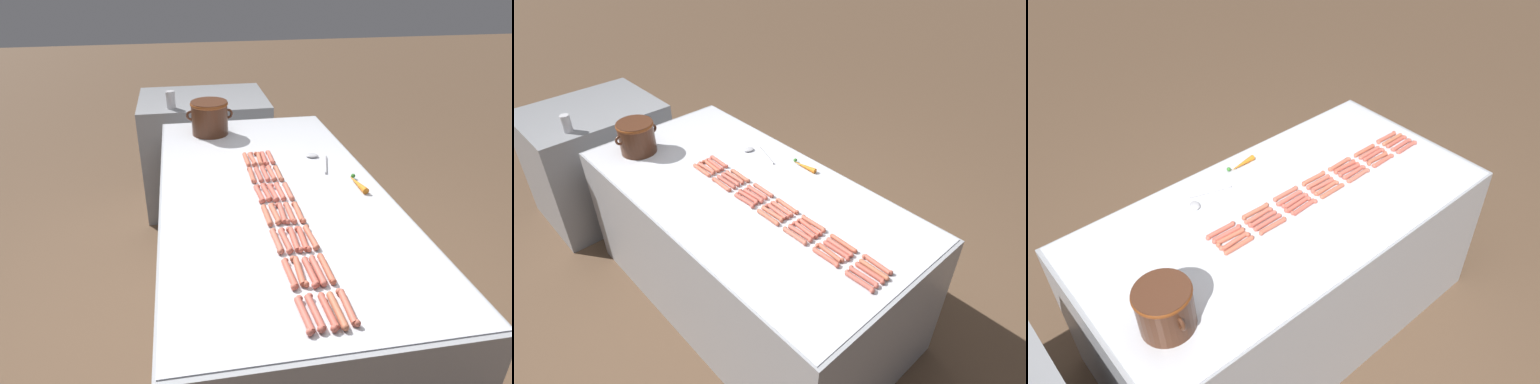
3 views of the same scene
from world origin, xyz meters
The scene contains 40 objects.
ground_plane centered at (0.00, 0.00, 0.00)m, with size 20.00×20.00×0.00m, color brown.
griddle_counter centered at (0.00, 0.00, 0.44)m, with size 1.07×2.11×0.89m.
hot_dog_0 centered at (-0.08, -0.88, 0.90)m, with size 0.03×0.17×0.02m.
hot_dog_1 centered at (-0.07, -0.67, 0.90)m, with size 0.03×0.17×0.02m.
hot_dog_2 centered at (-0.08, -0.47, 0.90)m, with size 0.03×0.17×0.02m.
hot_dog_3 centered at (-0.08, -0.27, 0.90)m, with size 0.02×0.17×0.02m.
hot_dog_4 centered at (-0.07, -0.07, 0.90)m, with size 0.03×0.17×0.02m.
hot_dog_5 centered at (-0.07, 0.13, 0.90)m, with size 0.03×0.17×0.02m.
hot_dog_6 centered at (-0.07, 0.33, 0.90)m, with size 0.02×0.17×0.02m.
hot_dog_7 centered at (-0.04, -0.87, 0.90)m, with size 0.03×0.17×0.02m.
hot_dog_8 centered at (-0.04, -0.66, 0.90)m, with size 0.03×0.17×0.02m.
hot_dog_9 centered at (-0.04, -0.47, 0.90)m, with size 0.03×0.17×0.02m.
hot_dog_10 centered at (-0.04, -0.26, 0.90)m, with size 0.03×0.17×0.02m.
hot_dog_11 centered at (-0.04, -0.06, 0.90)m, with size 0.03×0.17×0.02m.
hot_dog_12 centered at (-0.04, 0.14, 0.90)m, with size 0.03×0.17×0.02m.
hot_dog_13 centered at (-0.04, 0.33, 0.90)m, with size 0.03×0.17×0.02m.
hot_dog_14 centered at (0.00, -0.87, 0.90)m, with size 0.03×0.17×0.02m.
hot_dog_15 centered at (0.00, -0.68, 0.90)m, with size 0.03×0.17×0.02m.
hot_dog_16 centered at (-0.01, -0.47, 0.90)m, with size 0.03×0.17×0.02m.
hot_dog_17 centered at (-0.01, -0.26, 0.90)m, with size 0.03×0.17×0.02m.
hot_dog_18 centered at (-0.01, -0.07, 0.90)m, with size 0.03×0.17×0.02m.
hot_dog_19 centered at (-0.01, 0.14, 0.90)m, with size 0.03×0.17×0.02m.
hot_dog_20 centered at (0.00, 0.33, 0.90)m, with size 0.03×0.17×0.02m.
hot_dog_21 centered at (0.03, -0.88, 0.90)m, with size 0.02×0.17×0.02m.
hot_dog_22 centered at (0.03, -0.67, 0.90)m, with size 0.03×0.17×0.02m.
hot_dog_23 centered at (0.03, -0.47, 0.90)m, with size 0.03×0.17×0.02m.
hot_dog_24 centered at (0.03, -0.27, 0.90)m, with size 0.03×0.17×0.02m.
hot_dog_25 centered at (0.03, -0.06, 0.90)m, with size 0.03×0.17×0.02m.
hot_dog_26 centered at (0.03, 0.14, 0.90)m, with size 0.03×0.17×0.02m.
hot_dog_27 centered at (0.03, 0.33, 0.90)m, with size 0.03×0.17×0.02m.
hot_dog_28 centered at (0.07, -0.87, 0.90)m, with size 0.03×0.17×0.02m.
hot_dog_29 centered at (0.06, -0.67, 0.90)m, with size 0.02×0.17×0.02m.
hot_dog_30 centered at (0.06, -0.46, 0.90)m, with size 0.03×0.17×0.02m.
hot_dog_31 centered at (0.06, -0.27, 0.90)m, with size 0.03×0.17×0.02m.
hot_dog_32 centered at (0.07, -0.07, 0.90)m, with size 0.03×0.17×0.02m.
hot_dog_33 centered at (0.06, 0.13, 0.90)m, with size 0.03×0.17×0.02m.
hot_dog_34 centered at (0.06, 0.34, 0.90)m, with size 0.03×0.17×0.02m.
bean_pot centered at (-0.23, 0.81, 1.00)m, with size 0.29×0.23×0.21m.
serving_spoon centered at (0.31, 0.29, 0.90)m, with size 0.12×0.27×0.02m.
carrot centered at (0.41, -0.05, 0.90)m, with size 0.05×0.18×0.03m.
Camera 3 is at (-1.47, 1.29, 2.60)m, focal length 36.40 mm.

